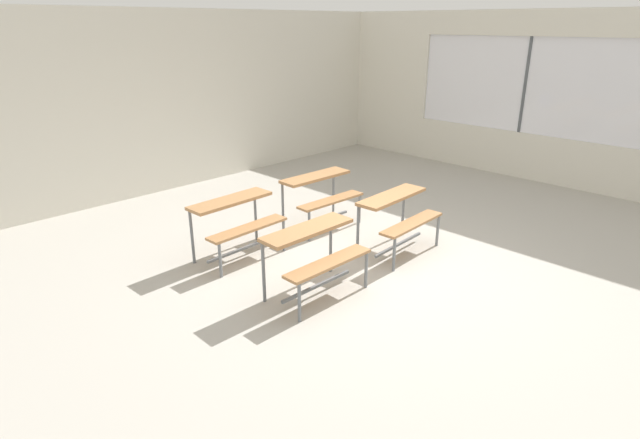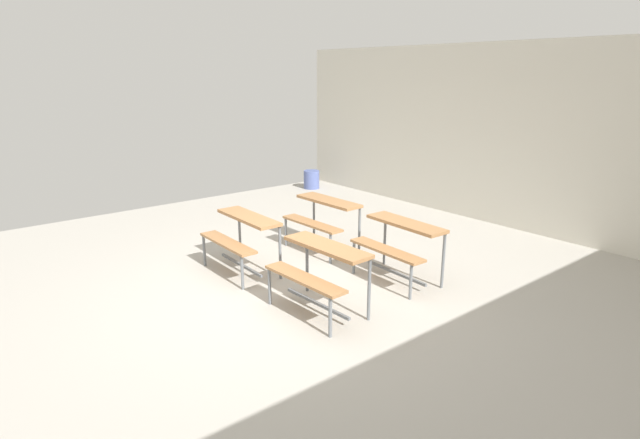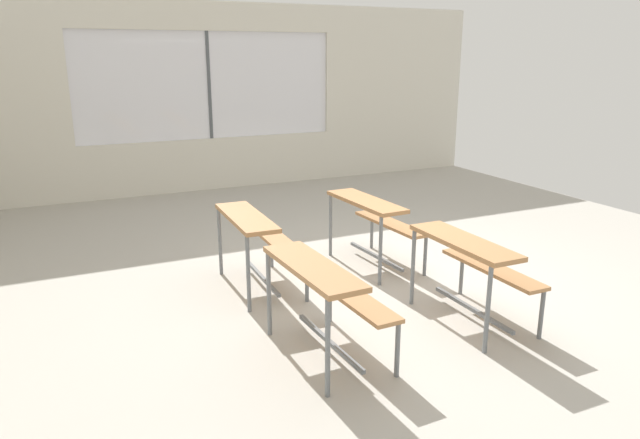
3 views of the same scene
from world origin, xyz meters
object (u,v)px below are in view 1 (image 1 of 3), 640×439
(desk_bench_r0c0, at_px, (315,246))
(desk_bench_r0c1, at_px, (398,210))
(desk_bench_r1c1, at_px, (321,189))
(desk_bench_r1c0, at_px, (237,215))

(desk_bench_r0c0, bearing_deg, desk_bench_r0c1, 2.24)
(desk_bench_r0c1, distance_m, desk_bench_r1c1, 1.32)
(desk_bench_r1c0, bearing_deg, desk_bench_r1c1, -1.59)
(desk_bench_r0c0, xyz_separation_m, desk_bench_r1c1, (1.47, 1.36, 0.00))
(desk_bench_r0c0, height_order, desk_bench_r1c0, same)
(desk_bench_r0c0, xyz_separation_m, desk_bench_r0c1, (1.53, 0.04, 0.00))
(desk_bench_r0c0, height_order, desk_bench_r1c1, same)
(desk_bench_r0c0, relative_size, desk_bench_r0c1, 0.98)
(desk_bench_r0c0, height_order, desk_bench_r0c1, same)
(desk_bench_r1c0, distance_m, desk_bench_r1c1, 1.48)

